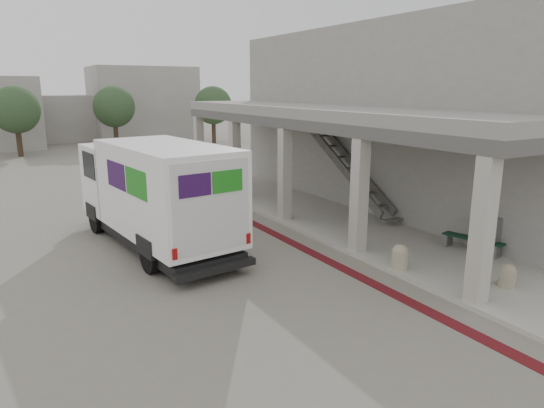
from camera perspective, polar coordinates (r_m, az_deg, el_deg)
ground at (r=12.74m, az=4.05°, el=-8.03°), size 120.00×120.00×0.00m
bike_lane_stripe at (r=14.83m, az=2.92°, el=-4.85°), size 0.35×40.00×0.01m
sidewalk at (r=15.21m, az=16.68°, el=-4.72°), size 4.40×28.00×0.12m
transit_building at (r=19.71m, az=13.51°, el=9.46°), size 7.60×17.00×7.00m
distant_backdrop at (r=45.87m, az=-25.66°, el=9.78°), size 28.00×10.00×6.50m
tree_left at (r=37.84m, az=-27.95°, el=9.74°), size 3.20×3.20×4.80m
tree_mid at (r=40.74m, az=-18.09°, el=10.79°), size 3.20×3.20×4.80m
tree_right at (r=42.25m, az=-6.94°, el=11.42°), size 3.20×3.20×4.80m
fedex_truck at (r=14.74m, az=-13.69°, el=1.43°), size 3.07×7.62×3.16m
bench at (r=14.94m, az=22.52°, el=-4.14°), size 0.75×1.74×0.40m
bollard_near at (r=12.70m, az=25.94°, el=-7.55°), size 0.38×0.38×0.57m
bollard_far at (r=13.00m, az=14.85°, el=-5.96°), size 0.43×0.43×0.64m
utility_cabinet at (r=14.86m, az=23.84°, el=-3.37°), size 0.55×0.69×1.07m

